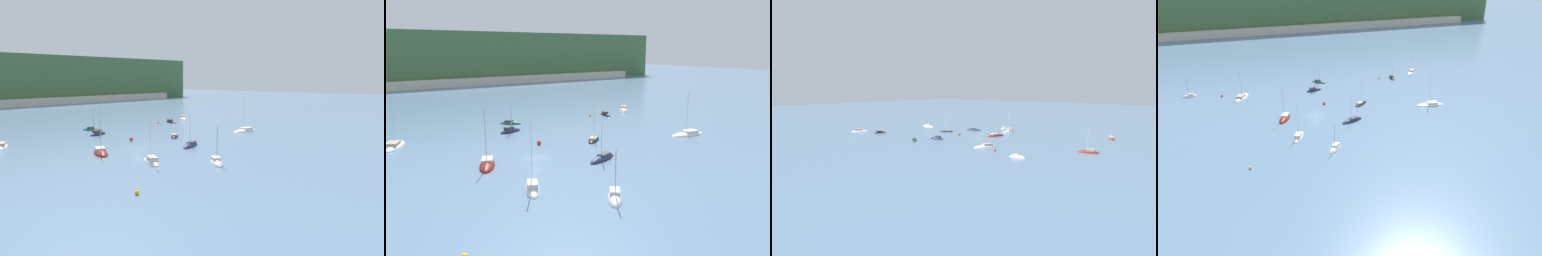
% 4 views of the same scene
% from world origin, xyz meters
% --- Properties ---
extents(ground_plane, '(600.00, 600.00, 0.00)m').
position_xyz_m(ground_plane, '(0.00, 0.00, 0.00)').
color(ground_plane, slate).
extents(hillside_ridge, '(334.48, 63.00, 27.64)m').
position_xyz_m(hillside_ridge, '(0.00, 167.28, 13.82)').
color(hillside_ridge, '#42663D').
rests_on(hillside_ridge, ground_plane).
extents(shore_town_strip, '(284.31, 6.00, 3.85)m').
position_xyz_m(shore_town_strip, '(0.00, 132.27, 1.93)').
color(shore_town_strip, beige).
rests_on(shore_town_strip, ground_plane).
extents(sailboat_0, '(6.74, 9.18, 9.97)m').
position_xyz_m(sailboat_0, '(-18.96, 22.76, 0.10)').
color(sailboat_0, silver).
rests_on(sailboat_0, ground_plane).
extents(sailboat_2, '(5.15, 2.06, 6.90)m').
position_xyz_m(sailboat_2, '(-35.26, 30.01, 0.09)').
color(sailboat_2, white).
rests_on(sailboat_2, ground_plane).
extents(sailboat_3, '(6.08, 5.46, 9.34)m').
position_xyz_m(sailboat_3, '(16.22, 3.80, 0.09)').
color(sailboat_3, black).
rests_on(sailboat_3, ground_plane).
extents(sailboat_4, '(4.86, 7.23, 10.51)m').
position_xyz_m(sailboat_4, '(-7.89, -13.12, 0.14)').
color(sailboat_4, white).
rests_on(sailboat_4, ground_plane).
extents(sailboat_5, '(2.81, 5.80, 6.14)m').
position_xyz_m(sailboat_5, '(37.67, 25.56, 0.11)').
color(sailboat_5, black).
rests_on(sailboat_5, ground_plane).
extents(sailboat_6, '(5.68, 8.04, 10.59)m').
position_xyz_m(sailboat_6, '(-8.89, 0.44, 0.09)').
color(sailboat_6, maroon).
rests_on(sailboat_6, ground_plane).
extents(sailboat_7, '(5.05, 5.14, 6.49)m').
position_xyz_m(sailboat_7, '(9.67, 30.02, 0.08)').
color(sailboat_7, '#2D6647').
rests_on(sailboat_7, ground_plane).
extents(sailboat_9, '(7.38, 4.18, 8.21)m').
position_xyz_m(sailboat_9, '(8.96, -7.85, 0.07)').
color(sailboat_9, '#232D4C').
rests_on(sailboat_9, ground_plane).
extents(sailboat_10, '(6.00, 3.16, 8.76)m').
position_xyz_m(sailboat_10, '(5.54, 21.53, 0.12)').
color(sailboat_10, '#232D4C').
rests_on(sailboat_10, ground_plane).
extents(sailboat_11, '(6.94, 7.47, 9.75)m').
position_xyz_m(sailboat_11, '(48.06, 29.14, 0.11)').
color(sailboat_11, white).
rests_on(sailboat_11, ground_plane).
extents(sailboat_12, '(9.08, 4.52, 10.54)m').
position_xyz_m(sailboat_12, '(36.62, -4.42, 0.10)').
color(sailboat_12, white).
rests_on(sailboat_12, ground_plane).
extents(sailboat_13, '(5.19, 5.75, 7.53)m').
position_xyz_m(sailboat_13, '(-0.86, -22.30, 0.10)').
color(sailboat_13, silver).
rests_on(sailboat_13, ground_plane).
extents(mooring_buoy_0, '(0.63, 0.63, 0.63)m').
position_xyz_m(mooring_buoy_0, '(-21.53, -24.80, 0.31)').
color(mooring_buoy_0, yellow).
rests_on(mooring_buoy_0, ground_plane).
extents(mooring_buoy_1, '(0.73, 0.73, 0.73)m').
position_xyz_m(mooring_buoy_1, '(-25.10, 26.34, 0.37)').
color(mooring_buoy_1, red).
rests_on(mooring_buoy_1, ground_plane).
extents(mooring_buoy_2, '(0.57, 0.57, 0.57)m').
position_xyz_m(mooring_buoy_2, '(32.81, 26.60, 0.28)').
color(mooring_buoy_2, orange).
rests_on(mooring_buoy_2, ground_plane).
extents(mooring_buoy_3, '(0.84, 0.84, 0.84)m').
position_xyz_m(mooring_buoy_3, '(5.19, 7.72, 0.42)').
color(mooring_buoy_3, red).
rests_on(mooring_buoy_3, ground_plane).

